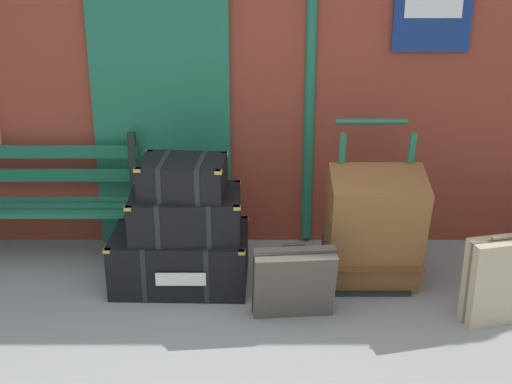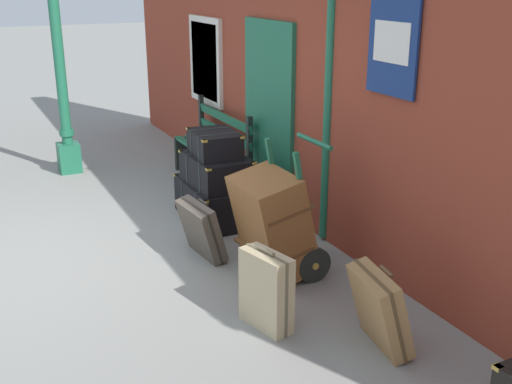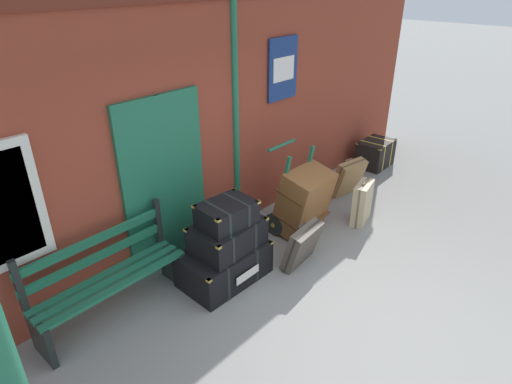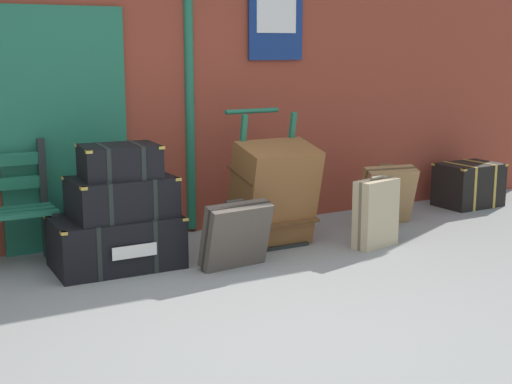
% 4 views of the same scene
% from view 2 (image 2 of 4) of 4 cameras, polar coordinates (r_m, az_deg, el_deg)
% --- Properties ---
extents(ground_plane, '(60.00, 60.00, 0.00)m').
position_cam_2_polar(ground_plane, '(6.24, -16.95, -5.85)').
color(ground_plane, gray).
extents(brick_facade, '(10.40, 0.35, 3.20)m').
position_cam_2_polar(brick_facade, '(6.66, 4.44, 10.90)').
color(brick_facade, brown).
rests_on(brick_facade, ground).
extents(lamp_post, '(0.28, 0.28, 3.03)m').
position_cam_2_polar(lamp_post, '(8.68, -17.27, 9.08)').
color(lamp_post, '#1E6647').
rests_on(lamp_post, ground).
extents(platform_bench, '(1.60, 0.43, 1.01)m').
position_cam_2_polar(platform_bench, '(8.00, -3.87, 3.87)').
color(platform_bench, '#1E6647').
rests_on(platform_bench, ground).
extents(steamer_trunk_base, '(1.03, 0.69, 0.43)m').
position_cam_2_polar(steamer_trunk_base, '(6.86, -3.62, -0.82)').
color(steamer_trunk_base, black).
rests_on(steamer_trunk_base, ground).
extents(steamer_trunk_middle, '(0.82, 0.56, 0.33)m').
position_cam_2_polar(steamer_trunk_middle, '(6.68, -3.63, 2.00)').
color(steamer_trunk_middle, black).
rests_on(steamer_trunk_middle, steamer_trunk_base).
extents(steamer_trunk_top, '(0.64, 0.50, 0.27)m').
position_cam_2_polar(steamer_trunk_top, '(6.61, -3.78, 4.41)').
color(steamer_trunk_top, black).
rests_on(steamer_trunk_top, steamer_trunk_middle).
extents(porters_trolley, '(0.71, 0.58, 1.20)m').
position_cam_2_polar(porters_trolley, '(5.67, 3.08, -4.53)').
color(porters_trolley, black).
rests_on(porters_trolley, ground).
extents(large_brown_trunk, '(0.70, 0.62, 0.96)m').
position_cam_2_polar(large_brown_trunk, '(5.52, 1.55, -2.90)').
color(large_brown_trunk, brown).
rests_on(large_brown_trunk, ground).
extents(suitcase_oxblood, '(0.59, 0.41, 0.61)m').
position_cam_2_polar(suitcase_oxblood, '(4.60, 11.24, -10.49)').
color(suitcase_oxblood, olive).
rests_on(suitcase_oxblood, ground).
extents(suitcase_cream, '(0.47, 0.28, 0.65)m').
position_cam_2_polar(suitcase_cream, '(4.77, 0.94, -8.95)').
color(suitcase_cream, tan).
rests_on(suitcase_cream, ground).
extents(suitcase_umber, '(0.58, 0.33, 0.56)m').
position_cam_2_polar(suitcase_umber, '(5.94, -5.00, -3.44)').
color(suitcase_umber, '#51473D').
rests_on(suitcase_umber, ground).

